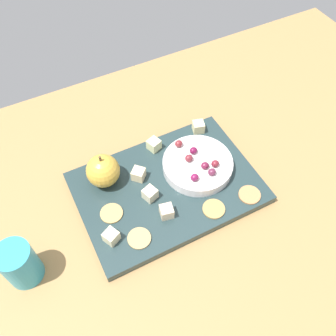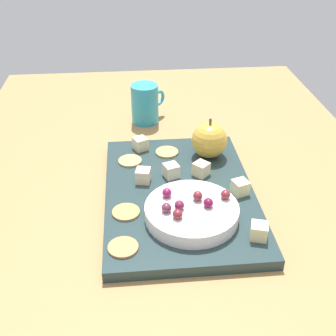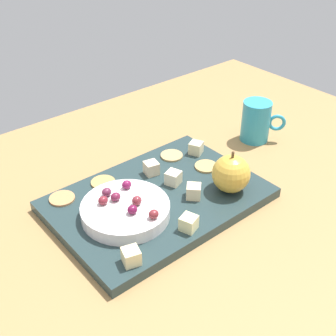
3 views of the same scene
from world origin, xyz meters
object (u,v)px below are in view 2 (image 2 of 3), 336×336
at_px(cracker_2, 123,247).
at_px(cracker_3, 126,212).
at_px(cheese_cube_1, 140,144).
at_px(grape_6, 167,192).
at_px(grape_1, 225,195).
at_px(grape_0, 178,214).
at_px(platter, 179,195).
at_px(cracker_1, 130,161).
at_px(cheese_cube_4, 201,169).
at_px(grape_4, 198,196).
at_px(serving_dish, 192,212).
at_px(grape_2, 166,208).
at_px(grape_3, 182,205).
at_px(cheese_cube_0, 143,176).
at_px(grape_5, 208,203).
at_px(apple_whole, 209,140).
at_px(cracker_0, 166,152).
at_px(cheese_cube_2, 259,231).
at_px(cheese_cube_3, 240,187).
at_px(cup, 145,104).
at_px(cheese_cube_5, 170,171).

distance_m(cracker_2, cracker_3, 0.09).
distance_m(cheese_cube_1, grape_6, 0.21).
bearing_deg(cheese_cube_1, grape_1, -148.69).
distance_m(cracker_3, grape_0, 0.10).
relative_size(platter, cracker_1, 8.22).
height_order(cheese_cube_4, cracker_1, cheese_cube_4).
bearing_deg(grape_4, serving_dish, 144.12).
distance_m(grape_2, grape_3, 0.03).
relative_size(cheese_cube_0, grape_5, 1.46).
xyz_separation_m(apple_whole, grape_5, (-0.20, 0.04, -0.00)).
bearing_deg(apple_whole, grape_0, 158.24).
relative_size(cracker_0, cracker_1, 1.00).
bearing_deg(cracker_1, cheese_cube_1, -25.54).
distance_m(apple_whole, cheese_cube_2, 0.26).
height_order(cheese_cube_3, cup, cup).
xyz_separation_m(serving_dish, cracker_2, (-0.06, 0.11, -0.01)).
relative_size(cracker_1, cracker_2, 1.00).
relative_size(cracker_0, grape_0, 2.64).
height_order(cheese_cube_1, grape_3, grape_3).
bearing_deg(cheese_cube_5, cup, 6.67).
xyz_separation_m(cheese_cube_1, cracker_3, (-0.21, 0.03, -0.01)).
height_order(cheese_cube_0, cracker_2, cheese_cube_0).
height_order(grape_1, cup, cup).
bearing_deg(cheese_cube_4, cheese_cube_5, 90.36).
height_order(cheese_cube_0, cheese_cube_5, same).
distance_m(cheese_cube_4, cracker_3, 0.18).
relative_size(apple_whole, grape_3, 4.05).
distance_m(platter, grape_5, 0.10).
distance_m(platter, cheese_cube_2, 0.18).
height_order(cheese_cube_2, grape_0, grape_0).
bearing_deg(grape_4, cheese_cube_0, 41.21).
height_order(platter, cheese_cube_3, cheese_cube_3).
distance_m(cheese_cube_1, grape_4, 0.24).
height_order(serving_dish, cup, cup).
bearing_deg(grape_3, cheese_cube_2, -115.12).
xyz_separation_m(cheese_cube_1, cracker_0, (-0.02, -0.05, -0.01)).
distance_m(cheese_cube_0, cheese_cube_1, 0.12).
relative_size(cheese_cube_5, grape_6, 1.46).
distance_m(cheese_cube_1, cracker_1, 0.05).
relative_size(cracker_0, cup, 0.50).
bearing_deg(grape_6, cracker_0, -4.99).
bearing_deg(cheese_cube_5, grape_1, -143.46).
bearing_deg(cracker_0, cracker_1, 109.88).
bearing_deg(cheese_cube_5, grape_4, -162.36).
relative_size(grape_4, grape_5, 1.00).
xyz_separation_m(cracker_1, grape_2, (-0.20, -0.06, 0.03)).
xyz_separation_m(cracker_1, cracker_3, (-0.16, 0.01, 0.00)).
relative_size(cheese_cube_5, grape_0, 1.46).
distance_m(grape_1, cup, 0.40).
bearing_deg(grape_0, grape_3, -24.03).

